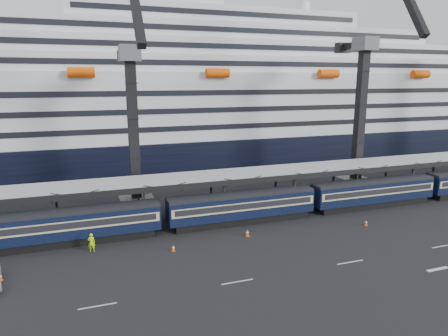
{
  "coord_description": "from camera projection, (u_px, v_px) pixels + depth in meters",
  "views": [
    {
      "loc": [
        -25.83,
        -34.51,
        17.77
      ],
      "look_at": [
        -10.42,
        10.0,
        7.27
      ],
      "focal_mm": 32.0,
      "sensor_mm": 36.0,
      "label": 1
    }
  ],
  "objects": [
    {
      "name": "cruise_ship",
      "position": [
        210.0,
        106.0,
        83.33
      ],
      "size": [
        214.09,
        28.84,
        34.0
      ],
      "color": "black",
      "rests_on": "ground"
    },
    {
      "name": "crane_dark_near",
      "position": [
        133.0,
        125.0,
        52.11
      ],
      "size": [
        4.5,
        17.75,
        35.08
      ],
      "color": "#505258",
      "rests_on": "ground"
    },
    {
      "name": "traffic_cone_b",
      "position": [
        0.0,
        277.0,
        35.96
      ],
      "size": [
        0.37,
        0.37,
        0.74
      ],
      "color": "#FE5508",
      "rests_on": "ground"
    },
    {
      "name": "traffic_cone_c",
      "position": [
        173.0,
        248.0,
        42.14
      ],
      "size": [
        0.38,
        0.38,
        0.75
      ],
      "color": "#FE5508",
      "rests_on": "ground"
    },
    {
      "name": "canopy",
      "position": [
        285.0,
        171.0,
        55.72
      ],
      "size": [
        130.0,
        6.25,
        5.53
      ],
      "color": "#9EA0A6",
      "rests_on": "ground"
    },
    {
      "name": "crane_dark_mid",
      "position": [
        362.0,
        108.0,
        62.05
      ],
      "size": [
        4.5,
        18.24,
        39.64
      ],
      "color": "#505258",
      "rests_on": "ground"
    },
    {
      "name": "traffic_cone_d",
      "position": [
        247.0,
        233.0,
        46.11
      ],
      "size": [
        0.43,
        0.43,
        0.87
      ],
      "color": "#FE5508",
      "rests_on": "ground"
    },
    {
      "name": "train",
      "position": [
        266.0,
        203.0,
        51.21
      ],
      "size": [
        133.05,
        3.0,
        4.05
      ],
      "color": "black",
      "rests_on": "ground"
    },
    {
      "name": "lane_markings",
      "position": [
        439.0,
        253.0,
        41.72
      ],
      "size": [
        111.0,
        4.27,
        0.02
      ],
      "color": "beige",
      "rests_on": "ground"
    },
    {
      "name": "worker",
      "position": [
        91.0,
        242.0,
        41.87
      ],
      "size": [
        0.81,
        0.59,
        2.03
      ],
      "primitive_type": "imported",
      "rotation": [
        0.0,
        0.0,
        2.99
      ],
      "color": "#C4FB0D",
      "rests_on": "ground"
    },
    {
      "name": "traffic_cone_e",
      "position": [
        366.0,
        222.0,
        49.56
      ],
      "size": [
        0.39,
        0.39,
        0.79
      ],
      "color": "#FE5508",
      "rests_on": "ground"
    },
    {
      "name": "ground",
      "position": [
        343.0,
        244.0,
        43.95
      ],
      "size": [
        260.0,
        260.0,
        0.0
      ],
      "primitive_type": "plane",
      "color": "black",
      "rests_on": "ground"
    }
  ]
}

